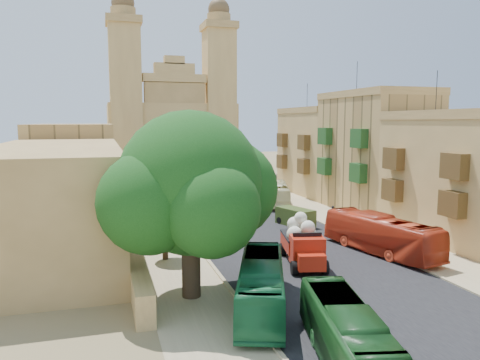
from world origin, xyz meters
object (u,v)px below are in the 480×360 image
bus_red_east (381,234)px  pedestrian_c (333,214)px  car_dkblue (177,186)px  street_tree_d (133,171)px  bus_green_south (347,337)px  ficus_tree (192,188)px  red_truck (303,242)px  street_tree_a (165,220)px  bus_cream_east (277,194)px  car_blue_a (209,225)px  car_white_b (221,195)px  church (171,125)px  bus_green_north (261,285)px  car_blue_b (186,183)px  car_white_a (195,198)px  pedestrian_a (400,235)px  street_tree_c (139,177)px  car_cream (248,210)px  street_tree_b (149,191)px  olive_pickup (295,217)px

bus_red_east → pedestrian_c: (1.88, 11.58, -0.66)m
car_dkblue → pedestrian_c: pedestrian_c is taller
street_tree_d → bus_green_south: (5.36, -53.76, -1.76)m
street_tree_d → ficus_tree: bearing=-89.2°
red_truck → street_tree_a: bearing=156.8°
bus_cream_east → car_blue_a: 16.01m
car_dkblue → pedestrian_c: (12.06, -26.66, 0.21)m
bus_red_east → car_white_b: bus_red_east is taller
ficus_tree → car_blue_a: ficus_tree is taller
car_dkblue → pedestrian_c: size_ratio=2.58×
church → bus_cream_east: (6.50, -47.12, -8.12)m
church → ficus_tree: 75.26m
car_dkblue → bus_red_east: bearing=-55.8°
bus_green_north → car_blue_b: bearing=104.9°
bus_red_east → car_white_a: 27.75m
car_white_b → pedestrian_a: size_ratio=1.83×
street_tree_c → car_dkblue: bearing=60.4°
street_tree_d → street_tree_a: bearing=-90.0°
bus_green_south → pedestrian_c: (13.01, 26.22, -0.48)m
street_tree_d → bus_green_north: size_ratio=0.46×
car_blue_b → ficus_tree: bearing=-80.3°
bus_green_south → car_cream: (5.64, 32.02, -0.77)m
street_tree_b → street_tree_a: bearing=-90.0°
ficus_tree → pedestrian_c: ficus_tree is taller
church → car_cream: church is taller
ficus_tree → bus_green_south: 12.04m
olive_pickup → bus_green_south: bearing=-108.5°
bus_green_north → car_blue_b: bus_green_north is taller
car_dkblue → car_white_b: 11.02m
olive_pickup → bus_green_north: 21.55m
olive_pickup → car_cream: 6.95m
street_tree_a → pedestrian_c: 20.35m
bus_red_east → bus_green_north: bearing=20.0°
bus_cream_east → pedestrian_a: size_ratio=5.27×
car_blue_a → pedestrian_a: 17.14m
street_tree_d → pedestrian_c: (18.38, -27.53, -2.24)m
bus_green_north → car_white_a: bus_green_north is taller
street_tree_b → bus_green_south: size_ratio=0.56×
ficus_tree → car_cream: 25.28m
bus_green_north → pedestrian_a: bus_green_north is taller
bus_red_east → street_tree_c: bearing=-70.7°
car_dkblue → olive_pickup: bearing=-54.9°
bus_cream_east → car_blue_b: bus_cream_east is taller
olive_pickup → street_tree_a: bearing=-150.3°
red_truck → pedestrian_a: 10.05m
bus_green_north → car_dkblue: bus_green_north is taller
pedestrian_a → car_white_b: bearing=-86.8°
bus_green_south → pedestrian_a: size_ratio=4.98×
street_tree_d → pedestrian_a: (19.21, -37.78, -2.13)m
street_tree_b → bus_cream_east: size_ratio=0.53×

